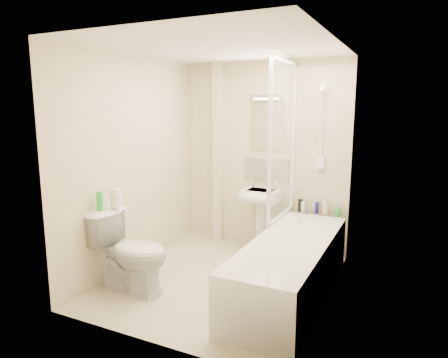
% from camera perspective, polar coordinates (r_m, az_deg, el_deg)
% --- Properties ---
extents(floor, '(2.50, 2.50, 0.00)m').
position_cam_1_polar(floor, '(4.40, -0.49, -14.35)').
color(floor, beige).
rests_on(floor, ground).
extents(wall_back, '(2.20, 0.02, 2.40)m').
position_cam_1_polar(wall_back, '(5.19, 5.63, 3.22)').
color(wall_back, beige).
rests_on(wall_back, ground).
extents(wall_left, '(0.02, 2.50, 2.40)m').
position_cam_1_polar(wall_left, '(4.64, -12.80, 2.17)').
color(wall_left, beige).
rests_on(wall_left, ground).
extents(wall_right, '(0.02, 2.50, 2.40)m').
position_cam_1_polar(wall_right, '(3.70, 14.94, 0.07)').
color(wall_right, beige).
rests_on(wall_right, ground).
extents(ceiling, '(2.20, 2.50, 0.02)m').
position_cam_1_polar(ceiling, '(4.04, -0.54, 18.34)').
color(ceiling, white).
rests_on(ceiling, wall_back).
extents(tile_back, '(0.70, 0.01, 1.75)m').
position_cam_1_polar(tile_back, '(4.95, 13.83, 5.25)').
color(tile_back, beige).
rests_on(tile_back, wall_back).
extents(tile_right, '(0.01, 2.10, 1.75)m').
position_cam_1_polar(tile_right, '(3.70, 15.00, 3.59)').
color(tile_right, beige).
rests_on(tile_right, wall_right).
extents(pipe_boxing, '(0.12, 0.12, 2.40)m').
position_cam_1_polar(pipe_boxing, '(5.38, -0.82, 3.51)').
color(pipe_boxing, beige).
rests_on(pipe_boxing, ground).
extents(splashback, '(0.60, 0.02, 0.30)m').
position_cam_1_polar(splashback, '(5.19, 6.07, 1.31)').
color(splashback, beige).
rests_on(splashback, wall_back).
extents(mirror, '(0.46, 0.01, 0.60)m').
position_cam_1_polar(mirror, '(5.13, 6.18, 7.39)').
color(mirror, white).
rests_on(mirror, wall_back).
extents(strip_light, '(0.42, 0.07, 0.07)m').
position_cam_1_polar(strip_light, '(5.10, 6.18, 11.53)').
color(strip_light, silver).
rests_on(strip_light, wall_back).
extents(bathtub, '(0.70, 2.10, 0.55)m').
position_cam_1_polar(bathtub, '(4.06, 9.44, -12.23)').
color(bathtub, white).
rests_on(bathtub, ground).
extents(shower_screen, '(0.04, 0.92, 1.80)m').
position_cam_1_polar(shower_screen, '(4.61, 8.41, 5.40)').
color(shower_screen, white).
rests_on(shower_screen, bathtub).
extents(shower_fixture, '(0.10, 0.16, 0.99)m').
position_cam_1_polar(shower_fixture, '(4.90, 13.76, 6.62)').
color(shower_fixture, white).
rests_on(shower_fixture, wall_back).
extents(pedestal_sink, '(0.47, 0.45, 0.91)m').
position_cam_1_polar(pedestal_sink, '(5.05, 5.12, -3.41)').
color(pedestal_sink, white).
rests_on(pedestal_sink, ground).
extents(bottle_black_a, '(0.06, 0.06, 0.16)m').
position_cam_1_polar(bottle_black_a, '(5.05, 10.84, -3.71)').
color(bottle_black_a, black).
rests_on(bottle_black_a, bathtub).
extents(bottle_white_a, '(0.06, 0.06, 0.13)m').
position_cam_1_polar(bottle_white_a, '(5.04, 11.21, -3.90)').
color(bottle_white_a, white).
rests_on(bottle_white_a, bathtub).
extents(bottle_blue, '(0.05, 0.05, 0.14)m').
position_cam_1_polar(bottle_blue, '(5.01, 13.11, -4.03)').
color(bottle_blue, navy).
rests_on(bottle_blue, bathtub).
extents(bottle_cream, '(0.05, 0.05, 0.17)m').
position_cam_1_polar(bottle_cream, '(4.98, 14.18, -3.94)').
color(bottle_cream, beige).
rests_on(bottle_cream, bathtub).
extents(bottle_white_b, '(0.05, 0.05, 0.13)m').
position_cam_1_polar(bottle_white_b, '(4.99, 14.29, -4.17)').
color(bottle_white_b, white).
rests_on(bottle_white_b, bathtub).
extents(bottle_green, '(0.07, 0.07, 0.09)m').
position_cam_1_polar(bottle_green, '(4.97, 15.91, -4.57)').
color(bottle_green, green).
rests_on(bottle_green, bathtub).
extents(toilet, '(0.46, 0.80, 0.82)m').
position_cam_1_polar(toilet, '(4.16, -13.17, -10.04)').
color(toilet, white).
rests_on(toilet, ground).
extents(toilet_roll_lower, '(0.10, 0.10, 0.11)m').
position_cam_1_polar(toilet_roll_lower, '(4.22, -15.20, -3.28)').
color(toilet_roll_lower, white).
rests_on(toilet_roll_lower, toilet).
extents(toilet_roll_upper, '(0.11, 0.11, 0.09)m').
position_cam_1_polar(toilet_roll_upper, '(4.18, -15.26, -1.98)').
color(toilet_roll_upper, white).
rests_on(toilet_roll_upper, toilet_roll_lower).
extents(green_bottle, '(0.06, 0.06, 0.19)m').
position_cam_1_polar(green_bottle, '(4.15, -17.34, -3.06)').
color(green_bottle, green).
rests_on(green_bottle, toilet).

